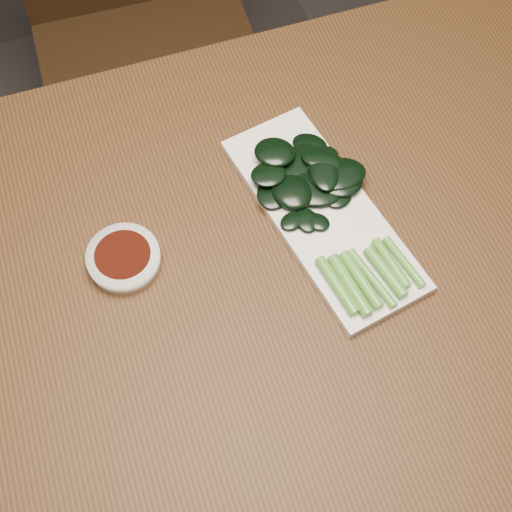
# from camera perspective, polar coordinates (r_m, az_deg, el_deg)

# --- Properties ---
(ground) EXTENTS (6.00, 6.00, 0.00)m
(ground) POSITION_cam_1_polar(r_m,az_deg,el_deg) (1.62, -0.04, -13.48)
(ground) COLOR #2B2929
(ground) RESTS_ON ground
(table) EXTENTS (1.40, 0.80, 0.75)m
(table) POSITION_cam_1_polar(r_m,az_deg,el_deg) (0.98, -0.06, -3.32)
(table) COLOR #432913
(table) RESTS_ON ground
(chair_far) EXTENTS (0.47, 0.47, 0.89)m
(chair_far) POSITION_cam_1_polar(r_m,az_deg,el_deg) (1.57, -9.00, 17.56)
(chair_far) COLOR black
(chair_far) RESTS_ON ground
(sauce_bowl) EXTENTS (0.09, 0.09, 0.03)m
(sauce_bowl) POSITION_cam_1_polar(r_m,az_deg,el_deg) (0.93, -10.52, -0.22)
(sauce_bowl) COLOR white
(sauce_bowl) RESTS_ON table
(serving_plate) EXTENTS (0.19, 0.35, 0.01)m
(serving_plate) POSITION_cam_1_polar(r_m,az_deg,el_deg) (0.96, 5.33, 3.40)
(serving_plate) COLOR white
(serving_plate) RESTS_ON table
(gai_lan) EXTENTS (0.17, 0.29, 0.03)m
(gai_lan) POSITION_cam_1_polar(r_m,az_deg,el_deg) (0.95, 5.11, 4.90)
(gai_lan) COLOR #579C36
(gai_lan) RESTS_ON serving_plate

